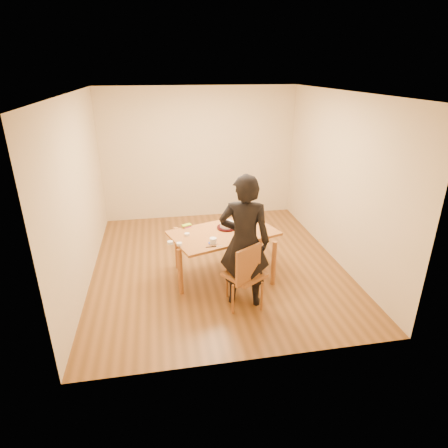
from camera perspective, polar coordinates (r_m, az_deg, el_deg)
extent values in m
cube|color=brown|center=(6.26, -1.04, -6.06)|extent=(4.00, 4.50, 0.00)
cube|color=silver|center=(5.49, -1.25, 19.42)|extent=(4.00, 4.50, 0.00)
cube|color=#CAB98C|center=(7.89, -3.76, 10.53)|extent=(4.00, 0.00, 2.70)
cube|color=#CAB98C|center=(5.79, -21.16, 4.42)|extent=(0.00, 4.50, 2.70)
cube|color=#CAB98C|center=(6.35, 17.11, 6.51)|extent=(0.00, 4.50, 2.70)
cube|color=brown|center=(5.59, -0.09, -1.41)|extent=(1.73, 1.34, 0.04)
cube|color=brown|center=(5.08, 3.14, -7.72)|extent=(0.63, 0.63, 0.04)
cylinder|color=red|center=(5.72, 0.45, -0.52)|extent=(0.31, 0.31, 0.02)
cylinder|color=white|center=(5.70, 0.45, -0.10)|extent=(0.21, 0.21, 0.07)
ellipsoid|color=white|center=(5.68, 0.45, 0.33)|extent=(0.21, 0.21, 0.03)
cylinder|color=white|center=(5.21, -1.67, -2.59)|extent=(0.10, 0.10, 0.09)
cylinder|color=#1A2FA9|center=(5.24, -1.90, -2.90)|extent=(0.09, 0.09, 0.01)
ellipsoid|color=white|center=(5.23, -1.90, -2.78)|extent=(0.04, 0.04, 0.02)
cylinder|color=white|center=(5.21, -6.83, -3.05)|extent=(0.08, 0.08, 0.04)
cylinder|color=white|center=(5.49, -5.65, -1.57)|extent=(0.07, 0.07, 0.04)
cylinder|color=white|center=(5.27, -8.21, -2.82)|extent=(0.08, 0.08, 0.04)
cube|color=#D031A4|center=(5.78, -5.65, -0.37)|extent=(0.13, 0.10, 0.02)
cube|color=green|center=(5.78, -5.72, -0.18)|extent=(0.16, 0.12, 0.02)
cube|color=black|center=(5.13, -1.98, -3.49)|extent=(0.15, 0.02, 0.01)
imported|color=black|center=(4.89, 3.13, -2.73)|extent=(0.77, 0.61, 1.84)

